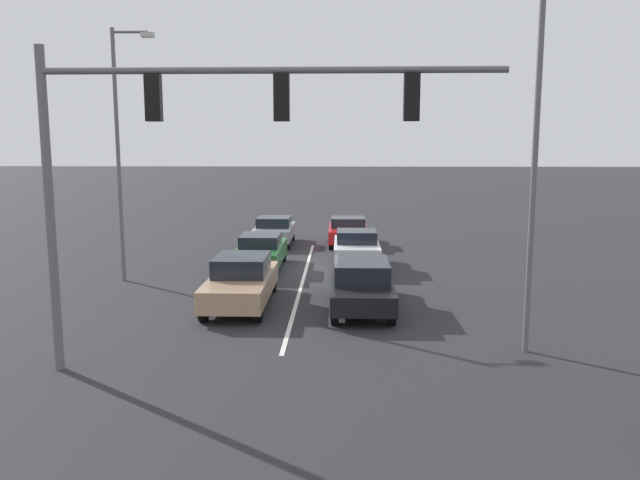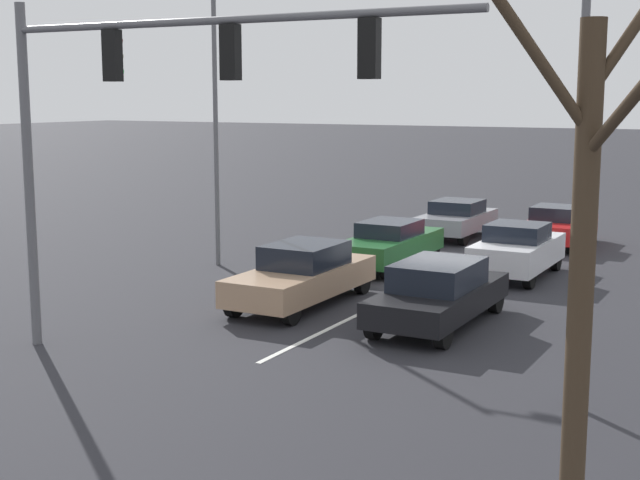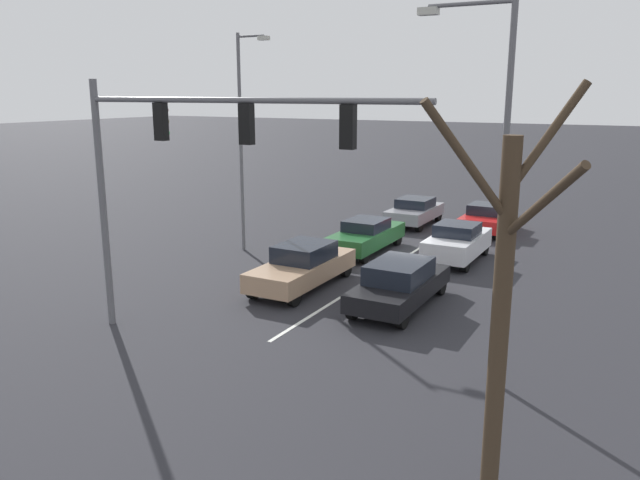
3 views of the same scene
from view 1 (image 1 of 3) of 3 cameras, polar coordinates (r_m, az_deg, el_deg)
The scene contains 11 objects.
ground_plane at distance 24.70m, azimuth -1.30°, elevation -2.75°, with size 240.00×240.00×0.00m, color #28282D.
lane_stripe_left_divider at distance 22.65m, azimuth -1.60°, elevation -3.79°, with size 0.12×16.20×0.01m, color silver.
car_tan_midlane_front at distance 19.38m, azimuth -7.21°, elevation -3.72°, with size 1.80×4.79×1.52m.
car_black_leftlane_front at distance 18.85m, azimuth 3.81°, elevation -4.01°, with size 1.82×4.66×1.47m.
car_white_leftlane_second at distance 24.95m, azimuth 3.35°, elevation -0.83°, with size 1.77×4.00×1.54m.
car_darkgreen_midlane_second at distance 24.76m, azimuth -5.44°, elevation -1.06°, with size 1.71×4.63×1.41m.
car_red_leftlane_third at distance 30.79m, azimuth 2.58°, elevation 0.84°, with size 1.87×4.02×1.37m.
car_gray_midlane_third at distance 30.91m, azimuth -4.22°, elevation 0.90°, with size 1.83×4.06×1.37m.
traffic_signal_gantry at distance 13.36m, azimuth -11.82°, elevation 9.34°, with size 9.63×0.37×6.93m.
street_lamp_right_shoulder at distance 23.31m, azimuth -17.71°, elevation 8.55°, with size 1.52×0.24×8.88m.
street_lamp_left_shoulder at distance 15.11m, azimuth 18.28°, elevation 8.35°, with size 2.13×0.24×8.54m.
Camera 1 is at (-1.38, 24.17, 4.89)m, focal length 35.00 mm.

